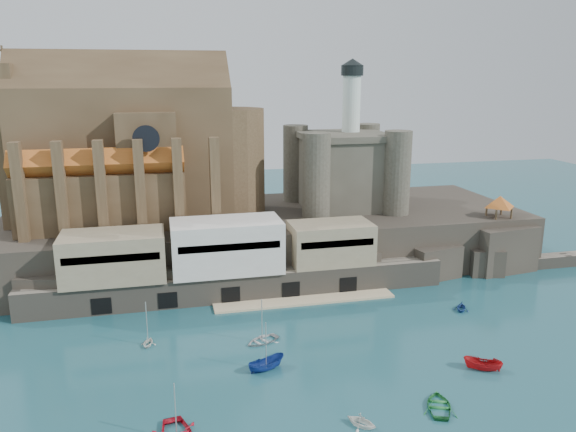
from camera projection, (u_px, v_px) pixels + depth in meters
The scene contains 14 objects.
ground at pixel (325, 354), 74.87m from camera, with size 300.00×300.00×0.00m, color #194853.
promontory at pixel (267, 238), 110.81m from camera, with size 100.00×36.00×10.00m.
quay at pixel (226, 262), 92.94m from camera, with size 70.00×12.00×13.05m.
church at pixel (136, 153), 103.69m from camera, with size 47.00×25.93×30.51m.
castle_keep at pixel (344, 166), 112.75m from camera, with size 21.20×21.20×29.30m.
rock_outcrop at pixel (496, 247), 107.56m from camera, with size 14.50×10.50×8.70m.
pavilion at pixel (500, 203), 105.58m from camera, with size 6.40×6.40×5.40m.
boat_1 at pixel (361, 426), 59.43m from camera, with size 2.91×1.78×3.37m, color white.
boat_2 at pixel (266, 369), 70.85m from camera, with size 1.91×1.96×5.08m, color navy.
boat_3 at pixel (439, 407), 62.74m from camera, with size 3.97×1.15×5.55m, color #24803A.
boat_4 at pixel (148, 345), 77.21m from camera, with size 2.51×1.53×2.91m, color white.
boat_5 at pixel (482, 370), 70.82m from camera, with size 1.80×1.85×4.80m, color red.
boat_6 at pixel (262, 342), 78.17m from camera, with size 3.61×1.05×5.06m, color silver.
boat_7 at pixel (461, 310), 88.71m from camera, with size 2.86×1.75×3.31m, color navy.
Camera 1 is at (-20.27, -65.23, 36.09)m, focal length 35.00 mm.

